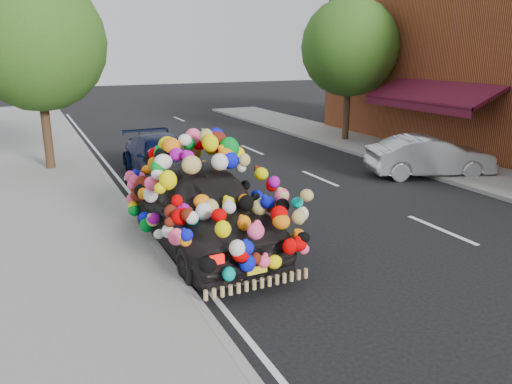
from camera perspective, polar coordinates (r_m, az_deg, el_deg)
ground at (r=9.59m, az=4.82°, el=-7.48°), size 100.00×100.00×0.00m
sidewalk at (r=8.48m, az=-21.89°, el=-11.49°), size 4.00×60.00×0.12m
kerb at (r=8.73m, az=-8.90°, el=-9.62°), size 0.15×60.00×0.13m
footpath_far at (r=16.91m, az=24.33°, el=1.73°), size 3.00×40.00×0.12m
lane_markings at (r=11.69m, az=20.38°, el=-4.04°), size 6.00×50.00×0.01m
tree_near_sidewalk at (r=17.12m, az=-23.79°, el=15.40°), size 4.20×4.20×6.13m
tree_far_b at (r=21.55m, az=10.64°, el=15.93°), size 4.00×4.00×5.90m
plush_art_car at (r=9.79m, az=-6.22°, el=0.35°), size 2.40×5.08×2.30m
navy_sedan at (r=15.34m, az=-10.57°, el=3.80°), size 1.90×4.48×1.29m
silver_hatchback at (r=16.37m, az=19.25°, el=3.87°), size 4.04×2.51×1.26m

